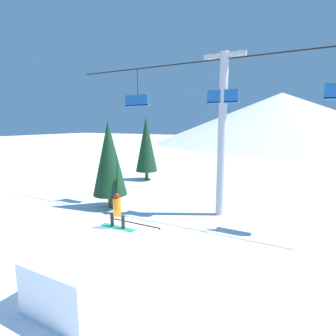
% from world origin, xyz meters
% --- Properties ---
extents(ground_plane, '(220.00, 220.00, 0.00)m').
position_xyz_m(ground_plane, '(0.00, 0.00, 0.00)').
color(ground_plane, white).
extents(mountain_ridge, '(70.98, 70.98, 14.12)m').
position_xyz_m(mountain_ridge, '(0.00, 76.37, 7.06)').
color(mountain_ridge, silver).
rests_on(mountain_ridge, ground_plane).
extents(snow_ramp, '(2.47, 4.22, 1.62)m').
position_xyz_m(snow_ramp, '(0.83, 0.27, 0.81)').
color(snow_ramp, white).
rests_on(snow_ramp, ground_plane).
extents(snowboarder, '(1.51, 0.30, 1.39)m').
position_xyz_m(snowboarder, '(0.59, 1.63, 2.31)').
color(snowboarder, '#1E9E6B').
rests_on(snowboarder, snow_ramp).
extents(chairlift, '(20.91, 0.49, 9.59)m').
position_xyz_m(chairlift, '(2.36, 9.32, 5.58)').
color(chairlift, '#B2B2B7').
rests_on(chairlift, ground_plane).
extents(pine_tree_near, '(2.25, 2.25, 5.81)m').
position_xyz_m(pine_tree_near, '(-4.56, 7.33, 3.35)').
color(pine_tree_near, '#4C3823').
rests_on(pine_tree_near, ground_plane).
extents(pine_tree_far, '(2.14, 2.14, 6.28)m').
position_xyz_m(pine_tree_far, '(-7.09, 15.90, 3.57)').
color(pine_tree_far, '#4C3823').
rests_on(pine_tree_far, ground_plane).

